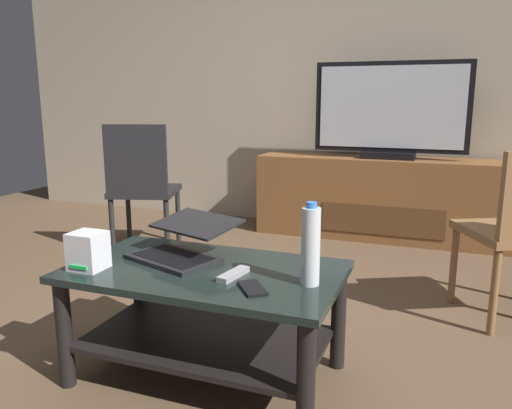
{
  "coord_description": "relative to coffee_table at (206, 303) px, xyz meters",
  "views": [
    {
      "loc": [
        0.79,
        -1.75,
        1.08
      ],
      "look_at": [
        -0.01,
        0.4,
        0.6
      ],
      "focal_mm": 35.46,
      "sensor_mm": 36.0,
      "label": 1
    }
  ],
  "objects": [
    {
      "name": "tv_remote",
      "position": [
        0.14,
        -0.05,
        0.15
      ],
      "size": [
        0.07,
        0.17,
        0.02
      ],
      "primitive_type": "cube",
      "rotation": [
        0.0,
        0.0,
        -0.18
      ],
      "color": "#99999E",
      "rests_on": "coffee_table"
    },
    {
      "name": "coffee_table",
      "position": [
        0.0,
        0.0,
        0.0
      ],
      "size": [
        1.03,
        0.6,
        0.45
      ],
      "color": "black",
      "rests_on": "ground"
    },
    {
      "name": "water_bottle_near",
      "position": [
        0.42,
        -0.02,
        0.28
      ],
      "size": [
        0.07,
        0.07,
        0.29
      ],
      "color": "silver",
      "rests_on": "coffee_table"
    },
    {
      "name": "side_chair",
      "position": [
        -1.14,
        1.31,
        0.2
      ],
      "size": [
        0.55,
        0.55,
        0.91
      ],
      "color": "black",
      "rests_on": "ground"
    },
    {
      "name": "television",
      "position": [
        0.42,
        2.3,
        0.67
      ],
      "size": [
        1.13,
        0.2,
        0.72
      ],
      "color": "black",
      "rests_on": "media_cabinet"
    },
    {
      "name": "laptop",
      "position": [
        -0.14,
        0.09,
        0.2
      ],
      "size": [
        0.45,
        0.45,
        0.15
      ],
      "color": "black",
      "rests_on": "coffee_table"
    },
    {
      "name": "router_box",
      "position": [
        -0.41,
        -0.16,
        0.21
      ],
      "size": [
        0.12,
        0.12,
        0.14
      ],
      "color": "silver",
      "rests_on": "coffee_table"
    },
    {
      "name": "cell_phone",
      "position": [
        0.25,
        -0.14,
        0.15
      ],
      "size": [
        0.14,
        0.15,
        0.01
      ],
      "primitive_type": "cube",
      "rotation": [
        0.0,
        0.0,
        0.66
      ],
      "color": "black",
      "rests_on": "coffee_table"
    },
    {
      "name": "back_wall",
      "position": [
        0.03,
        2.64,
        1.09
      ],
      "size": [
        6.4,
        0.12,
        2.8
      ],
      "primitive_type": "cube",
      "color": "#B2A38C",
      "rests_on": "ground"
    },
    {
      "name": "media_cabinet",
      "position": [
        0.42,
        2.32,
        0.01
      ],
      "size": [
        2.0,
        0.44,
        0.63
      ],
      "color": "brown",
      "rests_on": "ground"
    },
    {
      "name": "ground_plane",
      "position": [
        0.03,
        0.1,
        -0.31
      ],
      "size": [
        7.68,
        7.68,
        0.0
      ],
      "primitive_type": "plane",
      "color": "brown"
    }
  ]
}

